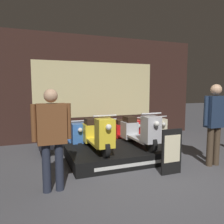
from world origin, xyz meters
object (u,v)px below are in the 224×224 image
Objects in this scene: scooter_backrow_3 at (126,131)px; person_left_browsing at (52,132)px; scooter_backrow_4 at (149,129)px; scooter_display_right at (139,131)px; scooter_display_left at (97,134)px; person_right_browsing at (215,119)px; scooter_backrow_1 at (74,135)px; scooter_backrow_0 at (44,137)px; price_sign_board at (172,152)px; scooter_backrow_2 at (101,133)px.

scooter_backrow_3 is 3.35m from person_left_browsing.
scooter_display_right is at bearing -128.88° from scooter_backrow_4.
scooter_backrow_3 is at bearing 45.32° from person_left_browsing.
scooter_display_left is 0.91× the size of person_right_browsing.
scooter_backrow_0 is at bearing 180.00° from scooter_backrow_1.
scooter_backrow_3 is at bearing 85.71° from price_sign_board.
person_right_browsing is at bearing -43.73° from scooter_backrow_1.
price_sign_board is at bearing -60.91° from scooter_backrow_1.
scooter_display_left is 2.44m from scooter_backrow_4.
scooter_backrow_2 and scooter_backrow_4 have the same top height.
scooter_backrow_3 is at bearing 0.00° from scooter_backrow_1.
scooter_backrow_3 is 0.77m from scooter_backrow_4.
scooter_backrow_1 is at bearing 134.57° from scooter_display_right.
price_sign_board is at bearing -94.29° from scooter_backrow_3.
scooter_display_left is 1.00× the size of scooter_backrow_0.
person_left_browsing is (-2.32, -2.34, 0.60)m from scooter_backrow_3.
scooter_backrow_2 is at bearing 56.53° from person_left_browsing.
scooter_backrow_4 is at bearing 68.66° from price_sign_board.
scooter_backrow_2 is at bearing 0.00° from scooter_backrow_0.
scooter_backrow_4 is (1.54, 0.00, 0.00)m from scooter_backrow_2.
scooter_backrow_2 is (1.54, 0.00, 0.00)m from scooter_backrow_0.
person_left_browsing is (-2.05, -1.06, 0.32)m from scooter_display_right.
scooter_display_left is 1.00× the size of scooter_backrow_4.
scooter_backrow_1 is at bearing 71.57° from person_left_browsing.
person_right_browsing is (0.14, -2.34, 0.63)m from scooter_backrow_4.
person_right_browsing is (1.68, -2.34, 0.63)m from scooter_backrow_2.
person_right_browsing reaches higher than scooter_display_left.
scooter_backrow_4 is at bearing 93.53° from person_right_browsing.
price_sign_board is at bearing -46.08° from scooter_display_left.
scooter_display_left and scooter_display_right have the same top height.
scooter_backrow_1 is (0.77, 0.00, 0.00)m from scooter_backrow_0.
scooter_backrow_0 is at bearing 147.71° from scooter_display_right.
scooter_display_right is 1.63m from person_right_browsing.
person_left_browsing is (-0.01, -2.34, 0.60)m from scooter_backrow_0.
scooter_backrow_3 and scooter_backrow_4 have the same top height.
scooter_display_left reaches higher than scooter_backrow_2.
person_right_browsing is 1.23m from price_sign_board.
person_right_browsing reaches higher than price_sign_board.
scooter_display_left is 1.00× the size of scooter_display_right.
price_sign_board is (-0.95, -2.43, 0.09)m from scooter_backrow_4.
person_right_browsing is at bearing -25.65° from scooter_display_left.
scooter_backrow_0 is at bearing 89.69° from person_left_browsing.
person_right_browsing reaches higher than scooter_backrow_3.
scooter_display_right is 1.41m from scooter_backrow_2.
scooter_backrow_0 is 1.00× the size of scooter_backrow_1.
scooter_backrow_4 is 0.96× the size of person_left_browsing.
price_sign_board reaches higher than scooter_backrow_3.
scooter_backrow_4 is 0.91× the size of person_right_browsing.
scooter_display_left is 1.02m from scooter_display_right.
scooter_backrow_4 is at bearing 0.00° from scooter_backrow_2.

